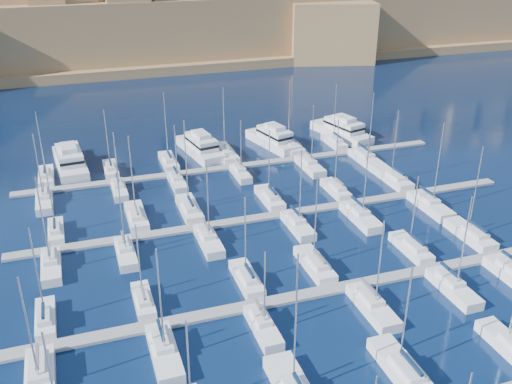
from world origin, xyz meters
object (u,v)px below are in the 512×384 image
object	(u,v)px
motor_yacht_b	(201,147)
motor_yacht_c	(273,139)
sailboat_4	(510,346)
motor_yacht_a	(70,160)
motor_yacht_d	(342,130)

from	to	relation	value
motor_yacht_b	motor_yacht_c	size ratio (longest dim) A/B	1.03
sailboat_4	motor_yacht_c	distance (m)	69.60
sailboat_4	motor_yacht_a	world-z (taller)	sailboat_4
sailboat_4	motor_yacht_b	xyz separation A→B (m)	(-18.23, 69.83, 0.99)
sailboat_4	motor_yacht_a	bearing A→B (deg)	122.00
motor_yacht_c	motor_yacht_a	bearing A→B (deg)	178.66
motor_yacht_b	motor_yacht_d	bearing A→B (deg)	0.62
motor_yacht_c	motor_yacht_d	bearing A→B (deg)	2.19
motor_yacht_a	motor_yacht_b	world-z (taller)	same
motor_yacht_a	motor_yacht_b	bearing A→B (deg)	-1.55
sailboat_4	motor_yacht_b	size ratio (longest dim) A/B	0.86
sailboat_4	motor_yacht_c	size ratio (longest dim) A/B	0.89
motor_yacht_a	motor_yacht_d	world-z (taller)	same
sailboat_4	motor_yacht_a	distance (m)	83.18
motor_yacht_d	sailboat_4	bearing A→B (deg)	-101.52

